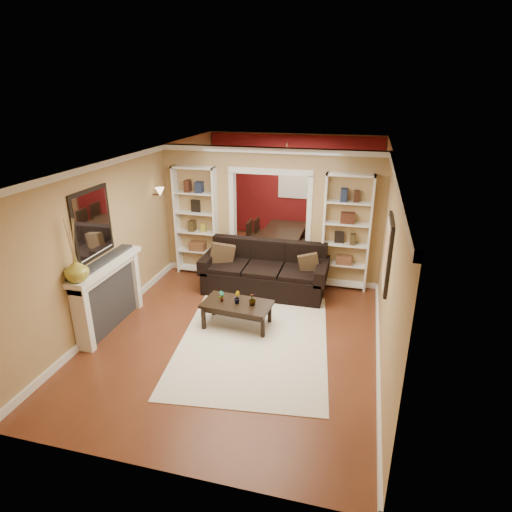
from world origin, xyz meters
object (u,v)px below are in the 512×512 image
(sofa, at_px, (264,269))
(dining_table, at_px, (284,242))
(bookshelf_right, at_px, (346,233))
(bookshelf_left, at_px, (196,221))
(fireplace, at_px, (110,296))
(coffee_table, at_px, (237,314))

(sofa, relative_size, dining_table, 1.43)
(sofa, xyz_separation_m, bookshelf_right, (1.49, 0.58, 0.68))
(bookshelf_left, distance_m, fireplace, 2.65)
(fireplace, bearing_deg, dining_table, 62.12)
(bookshelf_right, relative_size, fireplace, 1.35)
(sofa, distance_m, bookshelf_right, 1.73)
(coffee_table, height_order, bookshelf_left, bookshelf_left)
(coffee_table, height_order, dining_table, dining_table)
(sofa, distance_m, coffee_table, 1.44)
(bookshelf_right, relative_size, dining_table, 1.36)
(bookshelf_right, distance_m, fireplace, 4.47)
(fireplace, xyz_separation_m, dining_table, (2.15, 4.06, -0.28))
(bookshelf_left, relative_size, dining_table, 1.36)
(sofa, bearing_deg, coffee_table, -95.55)
(sofa, distance_m, fireplace, 2.91)
(coffee_table, distance_m, bookshelf_left, 2.65)
(coffee_table, relative_size, dining_table, 0.67)
(sofa, xyz_separation_m, coffee_table, (-0.14, -1.41, -0.26))
(sofa, relative_size, bookshelf_right, 1.06)
(sofa, bearing_deg, bookshelf_left, 160.22)
(bookshelf_left, bearing_deg, sofa, -19.78)
(fireplace, bearing_deg, coffee_table, 15.01)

